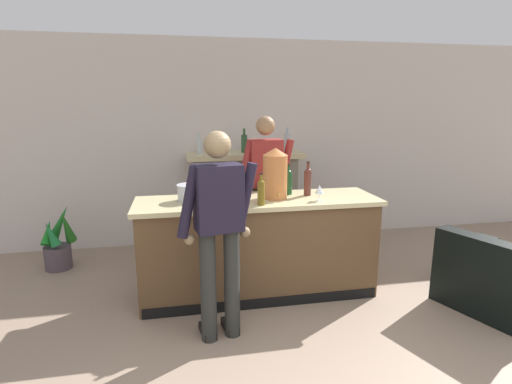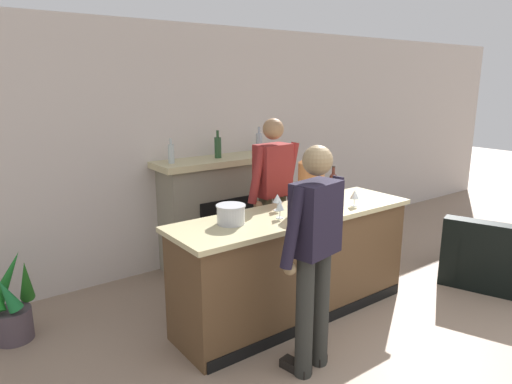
# 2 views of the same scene
# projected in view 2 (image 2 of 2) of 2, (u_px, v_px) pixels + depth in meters

# --- Properties ---
(wall_back_panel) EXTENTS (12.00, 0.07, 2.75)m
(wall_back_panel) POSITION_uv_depth(u_px,v_px,m) (207.00, 146.00, 5.42)
(wall_back_panel) COLOR beige
(wall_back_panel) RESTS_ON ground_plane
(bar_counter) EXTENTS (2.38, 0.69, 1.00)m
(bar_counter) POSITION_uv_depth(u_px,v_px,m) (295.00, 264.00, 4.18)
(bar_counter) COLOR brown
(bar_counter) RESTS_ON ground_plane
(fireplace_stone) EXTENTS (1.52, 0.52, 1.59)m
(fireplace_stone) POSITION_uv_depth(u_px,v_px,m) (219.00, 210.00, 5.37)
(fireplace_stone) COLOR gray
(fireplace_stone) RESTS_ON ground_plane
(armchair_black) EXTENTS (1.06, 1.07, 0.74)m
(armchair_black) POSITION_uv_depth(u_px,v_px,m) (487.00, 260.00, 4.91)
(armchair_black) COLOR black
(armchair_black) RESTS_ON ground_plane
(potted_plant_corner) EXTENTS (0.38, 0.40, 0.75)m
(potted_plant_corner) POSITION_uv_depth(u_px,v_px,m) (12.00, 306.00, 3.81)
(potted_plant_corner) COLOR #4C4047
(potted_plant_corner) RESTS_ON ground_plane
(person_customer) EXTENTS (0.65, 0.36, 1.71)m
(person_customer) POSITION_uv_depth(u_px,v_px,m) (314.00, 252.00, 3.25)
(person_customer) COLOR #272926
(person_customer) RESTS_ON ground_plane
(person_bartender) EXTENTS (0.66, 0.32, 1.78)m
(person_bartender) POSITION_uv_depth(u_px,v_px,m) (273.00, 197.00, 4.63)
(person_bartender) COLOR #484834
(person_bartender) RESTS_ON ground_plane
(copper_dispenser) EXTENTS (0.24, 0.28, 0.50)m
(copper_dispenser) POSITION_uv_depth(u_px,v_px,m) (311.00, 182.00, 4.10)
(copper_dispenser) COLOR #BB6C37
(copper_dispenser) RESTS_ON bar_counter
(ice_bucket_steel) EXTENTS (0.24, 0.24, 0.16)m
(ice_bucket_steel) POSITION_uv_depth(u_px,v_px,m) (231.00, 214.00, 3.71)
(ice_bucket_steel) COLOR silver
(ice_bucket_steel) RESTS_ON bar_counter
(wine_bottle_rose_blush) EXTENTS (0.07, 0.07, 0.35)m
(wine_bottle_rose_blush) POSITION_uv_depth(u_px,v_px,m) (333.00, 186.00, 4.38)
(wine_bottle_rose_blush) COLOR #4F251F
(wine_bottle_rose_blush) RESTS_ON bar_counter
(wine_bottle_merlot_tall) EXTENTS (0.08, 0.08, 0.31)m
(wine_bottle_merlot_tall) POSITION_uv_depth(u_px,v_px,m) (313.00, 188.00, 4.34)
(wine_bottle_merlot_tall) COLOR #174120
(wine_bottle_merlot_tall) RESTS_ON bar_counter
(wine_bottle_riesling_slim) EXTENTS (0.07, 0.07, 0.30)m
(wine_bottle_riesling_slim) POSITION_uv_depth(u_px,v_px,m) (313.00, 203.00, 3.84)
(wine_bottle_riesling_slim) COLOR brown
(wine_bottle_riesling_slim) RESTS_ON bar_counter
(wine_glass_front_left) EXTENTS (0.07, 0.07, 0.15)m
(wine_glass_front_left) POSITION_uv_depth(u_px,v_px,m) (280.00, 206.00, 3.85)
(wine_glass_front_left) COLOR silver
(wine_glass_front_left) RESTS_ON bar_counter
(wine_glass_near_bucket) EXTENTS (0.09, 0.09, 0.15)m
(wine_glass_near_bucket) POSITION_uv_depth(u_px,v_px,m) (277.00, 199.00, 4.08)
(wine_glass_near_bucket) COLOR silver
(wine_glass_near_bucket) RESTS_ON bar_counter
(wine_glass_back_row) EXTENTS (0.08, 0.08, 0.15)m
(wine_glass_back_row) POSITION_uv_depth(u_px,v_px,m) (355.00, 195.00, 4.22)
(wine_glass_back_row) COLOR silver
(wine_glass_back_row) RESTS_ON bar_counter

